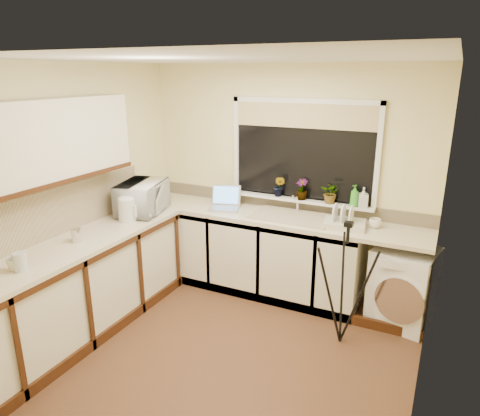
% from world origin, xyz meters
% --- Properties ---
extents(floor, '(3.20, 3.20, 0.00)m').
position_xyz_m(floor, '(0.00, 0.00, 0.00)').
color(floor, brown).
rests_on(floor, ground).
extents(ceiling, '(3.20, 3.20, 0.00)m').
position_xyz_m(ceiling, '(0.00, 0.00, 2.45)').
color(ceiling, white).
rests_on(ceiling, ground).
extents(wall_back, '(3.20, 0.00, 3.20)m').
position_xyz_m(wall_back, '(0.00, 1.50, 1.23)').
color(wall_back, beige).
rests_on(wall_back, ground).
extents(wall_front, '(3.20, 0.00, 3.20)m').
position_xyz_m(wall_front, '(0.00, -1.50, 1.23)').
color(wall_front, beige).
rests_on(wall_front, ground).
extents(wall_left, '(0.00, 3.00, 3.00)m').
position_xyz_m(wall_left, '(-1.60, 0.00, 1.23)').
color(wall_left, beige).
rests_on(wall_left, ground).
extents(wall_right, '(0.00, 3.00, 3.00)m').
position_xyz_m(wall_right, '(1.60, 0.00, 1.23)').
color(wall_right, beige).
rests_on(wall_right, ground).
extents(base_cabinet_back, '(2.55, 0.60, 0.86)m').
position_xyz_m(base_cabinet_back, '(-0.33, 1.20, 0.43)').
color(base_cabinet_back, silver).
rests_on(base_cabinet_back, floor).
extents(base_cabinet_left, '(0.54, 2.40, 0.86)m').
position_xyz_m(base_cabinet_left, '(-1.30, -0.30, 0.43)').
color(base_cabinet_left, silver).
rests_on(base_cabinet_left, floor).
extents(worktop_back, '(3.20, 0.60, 0.04)m').
position_xyz_m(worktop_back, '(0.00, 1.20, 0.88)').
color(worktop_back, beige).
rests_on(worktop_back, base_cabinet_back).
extents(worktop_left, '(0.60, 2.40, 0.04)m').
position_xyz_m(worktop_left, '(-1.30, -0.30, 0.88)').
color(worktop_left, beige).
rests_on(worktop_left, base_cabinet_left).
extents(upper_cabinet, '(0.28, 1.90, 0.70)m').
position_xyz_m(upper_cabinet, '(-1.44, -0.45, 1.80)').
color(upper_cabinet, silver).
rests_on(upper_cabinet, wall_left).
extents(splashback_left, '(0.02, 2.40, 0.45)m').
position_xyz_m(splashback_left, '(-1.59, -0.30, 1.12)').
color(splashback_left, beige).
rests_on(splashback_left, wall_left).
extents(splashback_back, '(3.20, 0.02, 0.14)m').
position_xyz_m(splashback_back, '(0.00, 1.49, 0.97)').
color(splashback_back, beige).
rests_on(splashback_back, wall_back).
extents(window_glass, '(1.50, 0.02, 1.00)m').
position_xyz_m(window_glass, '(0.20, 1.49, 1.55)').
color(window_glass, black).
rests_on(window_glass, wall_back).
extents(window_blind, '(1.50, 0.02, 0.25)m').
position_xyz_m(window_blind, '(0.20, 1.46, 1.92)').
color(window_blind, tan).
rests_on(window_blind, wall_back).
extents(windowsill, '(1.60, 0.14, 0.03)m').
position_xyz_m(windowsill, '(0.20, 1.43, 1.04)').
color(windowsill, white).
rests_on(windowsill, wall_back).
extents(sink, '(0.82, 0.46, 0.03)m').
position_xyz_m(sink, '(0.20, 1.20, 0.91)').
color(sink, tan).
rests_on(sink, worktop_back).
extents(faucet, '(0.03, 0.03, 0.24)m').
position_xyz_m(faucet, '(0.20, 1.38, 1.02)').
color(faucet, silver).
rests_on(faucet, worktop_back).
extents(washing_machine, '(0.64, 0.62, 0.77)m').
position_xyz_m(washing_machine, '(1.36, 1.18, 0.38)').
color(washing_machine, white).
rests_on(washing_machine, floor).
extents(laptop, '(0.40, 0.38, 0.24)m').
position_xyz_m(laptop, '(-0.59, 1.22, 0.96)').
color(laptop, '#9D9EA5').
rests_on(laptop, worktop_back).
extents(kettle, '(0.18, 0.18, 0.23)m').
position_xyz_m(kettle, '(-1.28, 0.38, 1.02)').
color(kettle, silver).
rests_on(kettle, worktop_left).
extents(dish_rack, '(0.43, 0.35, 0.06)m').
position_xyz_m(dish_rack, '(0.76, 1.16, 0.93)').
color(dish_rack, beige).
rests_on(dish_rack, worktop_back).
extents(tripod, '(0.68, 0.68, 1.15)m').
position_xyz_m(tripod, '(0.92, 0.58, 0.58)').
color(tripod, black).
rests_on(tripod, floor).
extents(glass_jug, '(0.10, 0.10, 0.15)m').
position_xyz_m(glass_jug, '(-1.24, -0.92, 0.97)').
color(glass_jug, silver).
rests_on(glass_jug, worktop_left).
extents(steel_jar, '(0.09, 0.09, 0.12)m').
position_xyz_m(steel_jar, '(-1.31, -0.28, 0.96)').
color(steel_jar, silver).
rests_on(steel_jar, worktop_left).
extents(microwave, '(0.55, 0.69, 0.33)m').
position_xyz_m(microwave, '(-1.31, 0.67, 1.07)').
color(microwave, white).
rests_on(microwave, worktop_left).
extents(plant_b, '(0.14, 0.12, 0.23)m').
position_xyz_m(plant_b, '(-0.03, 1.41, 1.16)').
color(plant_b, '#999999').
rests_on(plant_b, windowsill).
extents(plant_c, '(0.14, 0.14, 0.22)m').
position_xyz_m(plant_c, '(0.23, 1.40, 1.16)').
color(plant_c, '#999999').
rests_on(plant_c, windowsill).
extents(plant_d, '(0.22, 0.20, 0.22)m').
position_xyz_m(plant_d, '(0.55, 1.40, 1.16)').
color(plant_d, '#999999').
rests_on(plant_d, windowsill).
extents(soap_bottle_green, '(0.11, 0.11, 0.22)m').
position_xyz_m(soap_bottle_green, '(0.79, 1.39, 1.16)').
color(soap_bottle_green, green).
rests_on(soap_bottle_green, windowsill).
extents(soap_bottle_clear, '(0.11, 0.11, 0.20)m').
position_xyz_m(soap_bottle_clear, '(0.87, 1.42, 1.15)').
color(soap_bottle_clear, '#999999').
rests_on(soap_bottle_clear, windowsill).
extents(cup_back, '(0.13, 0.13, 0.09)m').
position_xyz_m(cup_back, '(1.03, 1.27, 0.95)').
color(cup_back, white).
rests_on(cup_back, worktop_back).
extents(cup_left, '(0.11, 0.11, 0.10)m').
position_xyz_m(cup_left, '(-1.29, -0.93, 0.95)').
color(cup_left, beige).
rests_on(cup_left, worktop_left).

